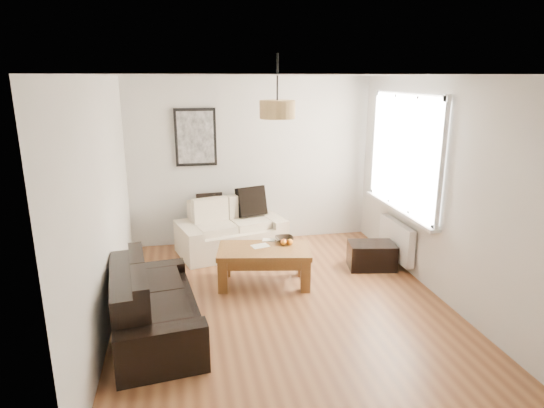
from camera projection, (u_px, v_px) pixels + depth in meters
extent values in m
plane|color=brown|center=(282.00, 302.00, 5.45)|extent=(4.50, 4.50, 0.00)
cube|color=white|center=(396.00, 239.00, 6.45)|extent=(0.10, 0.90, 0.52)
cylinder|color=tan|center=(277.00, 109.00, 5.14)|extent=(0.40, 0.40, 0.20)
cube|color=black|center=(372.00, 256.00, 6.40)|extent=(0.70, 0.52, 0.36)
cube|color=black|center=(210.00, 206.00, 7.00)|extent=(0.40, 0.15, 0.39)
cube|color=black|center=(251.00, 201.00, 7.11)|extent=(0.47, 0.27, 0.45)
imported|color=black|center=(284.00, 239.00, 6.09)|extent=(0.24, 0.24, 0.06)
sphere|color=#E05312|center=(284.00, 242.00, 5.96)|extent=(0.10, 0.10, 0.08)
sphere|color=orange|center=(290.00, 242.00, 5.96)|extent=(0.08, 0.08, 0.08)
sphere|color=orange|center=(284.00, 243.00, 5.93)|extent=(0.08, 0.08, 0.06)
cube|color=silver|center=(260.00, 246.00, 5.92)|extent=(0.25, 0.20, 0.01)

